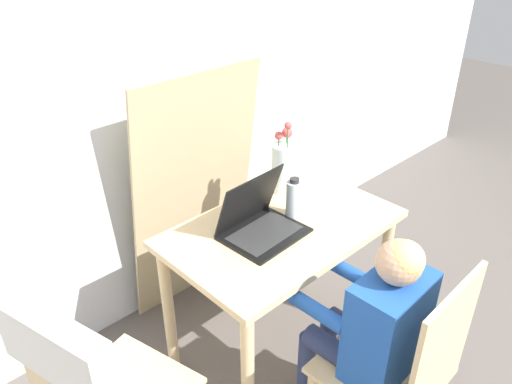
{
  "coord_description": "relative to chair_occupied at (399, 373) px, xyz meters",
  "views": [
    {
      "loc": [
        -1.07,
        0.32,
        1.88
      ],
      "look_at": [
        0.11,
        1.54,
        0.9
      ],
      "focal_mm": 35.0,
      "sensor_mm": 36.0,
      "label": 1
    }
  ],
  "objects": [
    {
      "name": "wall_back",
      "position": [
        -0.12,
        1.39,
        0.79
      ],
      "size": [
        6.4,
        0.05,
        2.5
      ],
      "color": "silver",
      "rests_on": "ground_plane"
    },
    {
      "name": "flower_vase",
      "position": [
        0.31,
        0.87,
        0.38
      ],
      "size": [
        0.11,
        0.11,
        0.35
      ],
      "color": "silver",
      "rests_on": "dining_table"
    },
    {
      "name": "person_seated",
      "position": [
        -0.0,
        0.13,
        0.14
      ],
      "size": [
        0.32,
        0.43,
        0.99
      ],
      "rotation": [
        0.0,
        0.0,
        3.17
      ],
      "color": "#1E4C9E",
      "rests_on": "ground_plane"
    },
    {
      "name": "chair_spare",
      "position": [
        -0.84,
        0.58,
        0.15
      ],
      "size": [
        0.52,
        0.49,
        0.92
      ],
      "rotation": [
        0.0,
        0.0,
        1.82
      ],
      "color": "#D6B784",
      "rests_on": "ground_plane"
    },
    {
      "name": "cardboard_panel",
      "position": [
        0.08,
        1.24,
        0.17
      ],
      "size": [
        0.71,
        0.19,
        1.27
      ],
      "color": "tan",
      "rests_on": "ground_plane"
    },
    {
      "name": "laptop",
      "position": [
        -0.01,
        0.7,
        0.31
      ],
      "size": [
        0.33,
        0.27,
        0.25
      ],
      "rotation": [
        0.0,
        0.0,
        0.05
      ],
      "color": "black",
      "rests_on": "dining_table"
    },
    {
      "name": "water_bottle",
      "position": [
        0.18,
        0.68,
        0.34
      ],
      "size": [
        0.07,
        0.07,
        0.18
      ],
      "color": "silver",
      "rests_on": "dining_table"
    },
    {
      "name": "chair_occupied",
      "position": [
        0.0,
        0.0,
        0.0
      ],
      "size": [
        0.41,
        0.41,
        0.91
      ],
      "rotation": [
        0.0,
        0.0,
        3.17
      ],
      "color": "#D6B784",
      "rests_on": "ground_plane"
    },
    {
      "name": "dining_table",
      "position": [
        0.09,
        0.66,
        0.14
      ],
      "size": [
        0.97,
        0.6,
        0.72
      ],
      "color": "#D6B784",
      "rests_on": "ground_plane"
    }
  ]
}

